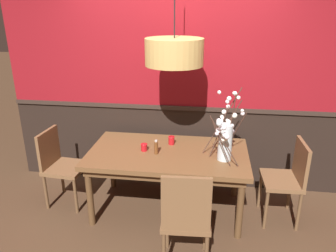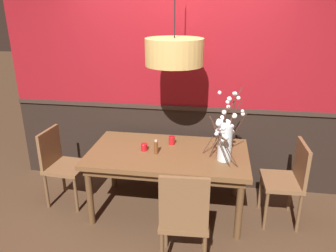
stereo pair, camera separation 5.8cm
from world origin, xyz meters
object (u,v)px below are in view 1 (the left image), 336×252
vase_with_blossoms (225,138)px  chair_near_side_right (186,216)px  chair_head_west_end (60,163)px  candle_holder_nearer_center (144,147)px  candle_holder_nearer_edge (171,140)px  pendant_lamp (174,52)px  dining_table (168,159)px  condiment_bottle (156,147)px  chair_far_side_left (161,137)px  chair_head_east_end (288,176)px  chair_far_side_right (195,137)px

vase_with_blossoms → chair_near_side_right: bearing=-112.6°
chair_head_west_end → candle_holder_nearer_center: bearing=0.3°
candle_holder_nearer_edge → pendant_lamp: pendant_lamp is taller
chair_near_side_right → candle_holder_nearer_center: bearing=122.0°
dining_table → condiment_bottle: condiment_bottle is taller
pendant_lamp → chair_head_west_end: bearing=-176.5°
chair_head_west_end → vase_with_blossoms: bearing=-2.5°
dining_table → chair_far_side_left: bearing=103.5°
chair_head_east_end → pendant_lamp: 1.77m
chair_head_east_end → vase_with_blossoms: bearing=-172.1°
vase_with_blossoms → condiment_bottle: bearing=178.1°
chair_head_east_end → chair_far_side_right: size_ratio=0.96×
pendant_lamp → chair_near_side_right: bearing=-76.6°
chair_far_side_left → chair_near_side_right: chair_near_side_right is taller
chair_head_west_end → condiment_bottle: size_ratio=5.64×
condiment_bottle → chair_near_side_right: bearing=-63.7°
chair_head_east_end → candle_holder_nearer_center: bearing=-179.7°
dining_table → candle_holder_nearer_edge: (0.01, 0.21, 0.13)m
vase_with_blossoms → candle_holder_nearer_center: 0.89m
chair_head_east_end → pendant_lamp: size_ratio=0.84×
pendant_lamp → chair_far_side_right: bearing=77.5°
chair_near_side_right → vase_with_blossoms: (0.32, 0.78, 0.42)m
chair_far_side_left → pendant_lamp: size_ratio=0.85×
vase_with_blossoms → candle_holder_nearer_center: size_ratio=8.91×
pendant_lamp → chair_head_east_end: bearing=-3.0°
chair_near_side_right → chair_far_side_right: chair_near_side_right is taller
chair_near_side_right → candle_holder_nearer_center: size_ratio=12.09×
chair_head_west_end → candle_holder_nearer_center: chair_head_west_end is taller
pendant_lamp → vase_with_blossoms: bearing=-16.5°
dining_table → candle_holder_nearer_edge: 0.25m
chair_far_side_left → chair_far_side_right: bearing=1.6°
chair_far_side_left → chair_head_east_end: chair_far_side_left is taller
vase_with_blossoms → candle_holder_nearer_edge: size_ratio=7.57×
pendant_lamp → chair_far_side_left: bearing=107.9°
dining_table → pendant_lamp: 1.15m
chair_far_side_left → chair_head_west_end: 1.40m
chair_far_side_right → chair_head_west_end: 1.78m
chair_head_west_end → candle_holder_nearer_center: size_ratio=11.10×
dining_table → pendant_lamp: (0.05, 0.06, 1.15)m
candle_holder_nearer_center → chair_far_side_left: bearing=87.4°
chair_near_side_right → chair_far_side_right: 1.80m
condiment_bottle → dining_table: bearing=32.1°
chair_near_side_right → pendant_lamp: bearing=103.4°
dining_table → candle_holder_nearer_center: bearing=-177.6°
chair_head_east_end → candle_holder_nearer_center: (-1.55, -0.01, 0.24)m
chair_head_west_end → candle_holder_nearer_center: (1.00, 0.01, 0.26)m
candle_holder_nearer_edge → pendant_lamp: bearing=-73.3°
vase_with_blossoms → chair_head_east_end: bearing=7.9°
chair_near_side_right → candle_holder_nearer_center: chair_near_side_right is taller
candle_holder_nearer_edge → vase_with_blossoms: bearing=-27.3°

